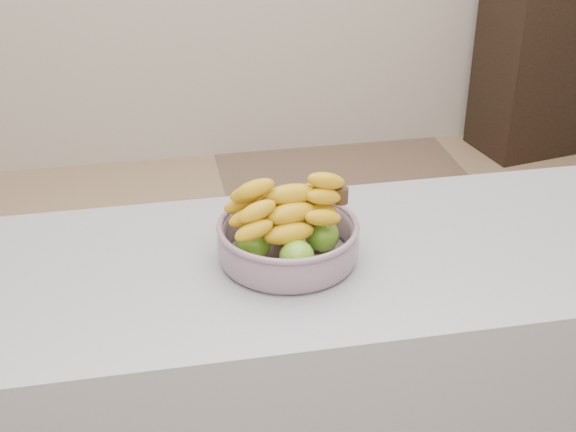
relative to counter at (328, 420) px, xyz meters
name	(u,v)px	position (x,y,z in m)	size (l,w,h in m)	color
ground	(285,410)	(0.00, 0.54, -0.45)	(4.00, 4.00, 0.00)	tan
counter	(328,420)	(0.00, 0.00, 0.00)	(2.00, 0.60, 0.90)	#A0A1A9
cabinet	(532,70)	(1.65, 2.32, -0.02)	(0.48, 0.39, 0.87)	black
fruit_bowl	(288,236)	(-0.10, 0.00, 0.50)	(0.29, 0.29, 0.17)	#8C98A8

